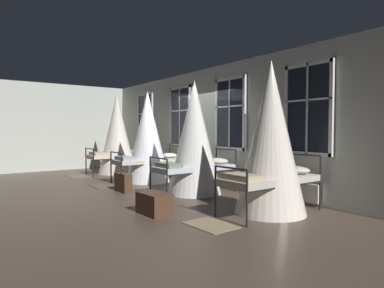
{
  "coord_description": "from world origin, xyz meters",
  "views": [
    {
      "loc": [
        7.38,
        -4.61,
        1.48
      ],
      "look_at": [
        1.01,
        -0.01,
        1.15
      ],
      "focal_mm": 31.36,
      "sensor_mm": 36.0,
      "label": 1
    }
  ],
  "objects_px": {
    "cot_third": "(194,139)",
    "suitcase_dark": "(123,183)",
    "cot_first": "(117,135)",
    "cot_fourth": "(271,139)",
    "cot_second": "(148,138)",
    "travel_trunk": "(154,203)"
  },
  "relations": [
    {
      "from": "cot_first",
      "to": "suitcase_dark",
      "type": "xyz_separation_m",
      "value": [
        3.33,
        -1.29,
        -1.1
      ]
    },
    {
      "from": "travel_trunk",
      "to": "cot_fourth",
      "type": "bearing_deg",
      "value": 56.17
    },
    {
      "from": "suitcase_dark",
      "to": "travel_trunk",
      "type": "relative_size",
      "value": 0.88
    },
    {
      "from": "suitcase_dark",
      "to": "cot_second",
      "type": "bearing_deg",
      "value": 129.13
    },
    {
      "from": "cot_second",
      "to": "suitcase_dark",
      "type": "distance_m",
      "value": 1.95
    },
    {
      "from": "cot_first",
      "to": "cot_fourth",
      "type": "height_order",
      "value": "cot_first"
    },
    {
      "from": "cot_fourth",
      "to": "suitcase_dark",
      "type": "distance_m",
      "value": 3.83
    },
    {
      "from": "travel_trunk",
      "to": "suitcase_dark",
      "type": "bearing_deg",
      "value": 169.04
    },
    {
      "from": "cot_second",
      "to": "cot_fourth",
      "type": "distance_m",
      "value": 4.52
    },
    {
      "from": "cot_third",
      "to": "travel_trunk",
      "type": "xyz_separation_m",
      "value": [
        1.15,
        -1.72,
        -1.09
      ]
    },
    {
      "from": "cot_second",
      "to": "cot_third",
      "type": "distance_m",
      "value": 2.23
    },
    {
      "from": "cot_second",
      "to": "suitcase_dark",
      "type": "height_order",
      "value": "cot_second"
    },
    {
      "from": "cot_first",
      "to": "suitcase_dark",
      "type": "bearing_deg",
      "value": -110.99
    },
    {
      "from": "cot_first",
      "to": "cot_fourth",
      "type": "bearing_deg",
      "value": -90.05
    },
    {
      "from": "cot_third",
      "to": "suitcase_dark",
      "type": "xyz_separation_m",
      "value": [
        -1.15,
        -1.27,
        -1.06
      ]
    },
    {
      "from": "cot_second",
      "to": "suitcase_dark",
      "type": "bearing_deg",
      "value": -138.19
    },
    {
      "from": "cot_second",
      "to": "cot_first",
      "type": "bearing_deg",
      "value": 90.04
    },
    {
      "from": "suitcase_dark",
      "to": "travel_trunk",
      "type": "bearing_deg",
      "value": -12.56
    },
    {
      "from": "cot_fourth",
      "to": "cot_third",
      "type": "bearing_deg",
      "value": 89.42
    },
    {
      "from": "cot_second",
      "to": "travel_trunk",
      "type": "relative_size",
      "value": 4.05
    },
    {
      "from": "cot_first",
      "to": "cot_third",
      "type": "height_order",
      "value": "cot_first"
    },
    {
      "from": "cot_second",
      "to": "suitcase_dark",
      "type": "xyz_separation_m",
      "value": [
        1.07,
        -1.25,
        -1.04
      ]
    }
  ]
}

